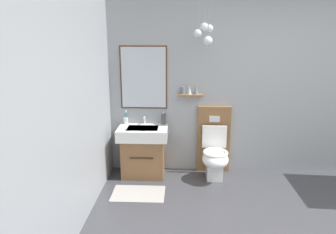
% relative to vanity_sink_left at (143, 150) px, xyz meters
% --- Properties ---
extents(wall_back, '(5.14, 0.58, 2.61)m').
position_rel_vanity_sink_left_xyz_m(wall_back, '(1.92, 0.27, 0.92)').
color(wall_back, '#999EA3').
rests_on(wall_back, ground).
extents(wall_left, '(0.12, 4.27, 2.61)m').
position_rel_vanity_sink_left_xyz_m(wall_left, '(-0.56, -1.80, 0.92)').
color(wall_left, '#999EA3').
rests_on(wall_left, ground).
extents(bath_mat, '(0.68, 0.44, 0.01)m').
position_rel_vanity_sink_left_xyz_m(bath_mat, '(0.00, -0.60, -0.38)').
color(bath_mat, '#9E9993').
rests_on(bath_mat, ground).
extents(vanity_sink_left, '(0.71, 0.50, 0.73)m').
position_rel_vanity_sink_left_xyz_m(vanity_sink_left, '(0.00, 0.00, 0.00)').
color(vanity_sink_left, brown).
rests_on(vanity_sink_left, ground).
extents(tap_on_left_sink, '(0.03, 0.13, 0.11)m').
position_rel_vanity_sink_left_xyz_m(tap_on_left_sink, '(0.00, 0.18, 0.41)').
color(tap_on_left_sink, silver).
rests_on(tap_on_left_sink, vanity_sink_left).
extents(toilet, '(0.48, 0.62, 1.00)m').
position_rel_vanity_sink_left_xyz_m(toilet, '(1.03, 0.01, -0.01)').
color(toilet, brown).
rests_on(toilet, ground).
extents(toothbrush_cup, '(0.07, 0.07, 0.21)m').
position_rel_vanity_sink_left_xyz_m(toothbrush_cup, '(-0.27, 0.17, 0.40)').
color(toothbrush_cup, silver).
rests_on(toothbrush_cup, vanity_sink_left).
extents(soap_dispenser, '(0.06, 0.06, 0.19)m').
position_rel_vanity_sink_left_xyz_m(soap_dispenser, '(0.28, 0.18, 0.42)').
color(soap_dispenser, '#4C4C51').
rests_on(soap_dispenser, vanity_sink_left).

